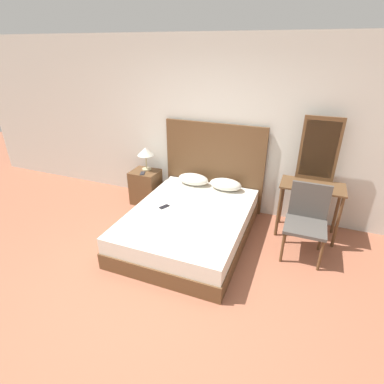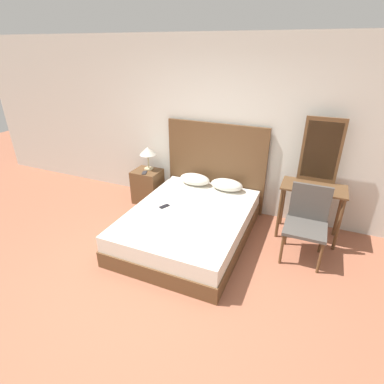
{
  "view_description": "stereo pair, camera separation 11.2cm",
  "coord_description": "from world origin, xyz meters",
  "px_view_note": "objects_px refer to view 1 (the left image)",
  "views": [
    {
      "loc": [
        1.28,
        -2.12,
        2.53
      ],
      "look_at": [
        -0.1,
        1.33,
        0.69
      ],
      "focal_mm": 28.0,
      "sensor_mm": 36.0,
      "label": 1
    },
    {
      "loc": [
        1.38,
        -2.08,
        2.53
      ],
      "look_at": [
        -0.1,
        1.33,
        0.69
      ],
      "focal_mm": 28.0,
      "sensor_mm": 36.0,
      "label": 2
    }
  ],
  "objects_px": {
    "nightstand": "(146,187)",
    "chair": "(307,217)",
    "bed": "(189,225)",
    "phone_on_nightstand": "(143,173)",
    "phone_on_bed": "(164,207)",
    "vanity_desk": "(311,196)",
    "table_lamp": "(146,152)"
  },
  "relations": [
    {
      "from": "chair",
      "to": "table_lamp",
      "type": "bearing_deg",
      "value": 168.06
    },
    {
      "from": "bed",
      "to": "vanity_desk",
      "type": "bearing_deg",
      "value": 25.25
    },
    {
      "from": "phone_on_bed",
      "to": "phone_on_nightstand",
      "type": "xyz_separation_m",
      "value": [
        -0.73,
        0.67,
        0.14
      ]
    },
    {
      "from": "phone_on_bed",
      "to": "vanity_desk",
      "type": "xyz_separation_m",
      "value": [
        1.92,
        0.75,
        0.18
      ]
    },
    {
      "from": "bed",
      "to": "phone_on_nightstand",
      "type": "bearing_deg",
      "value": 149.69
    },
    {
      "from": "bed",
      "to": "nightstand",
      "type": "height_order",
      "value": "nightstand"
    },
    {
      "from": "table_lamp",
      "to": "phone_on_nightstand",
      "type": "bearing_deg",
      "value": -83.24
    },
    {
      "from": "phone_on_nightstand",
      "to": "vanity_desk",
      "type": "relative_size",
      "value": 0.19
    },
    {
      "from": "table_lamp",
      "to": "vanity_desk",
      "type": "distance_m",
      "value": 2.69
    },
    {
      "from": "table_lamp",
      "to": "vanity_desk",
      "type": "bearing_deg",
      "value": -2.26
    },
    {
      "from": "bed",
      "to": "table_lamp",
      "type": "bearing_deg",
      "value": 143.71
    },
    {
      "from": "phone_on_bed",
      "to": "table_lamp",
      "type": "height_order",
      "value": "table_lamp"
    },
    {
      "from": "bed",
      "to": "chair",
      "type": "xyz_separation_m",
      "value": [
        1.53,
        0.27,
        0.32
      ]
    },
    {
      "from": "nightstand",
      "to": "phone_on_nightstand",
      "type": "distance_m",
      "value": 0.32
    },
    {
      "from": "table_lamp",
      "to": "chair",
      "type": "relative_size",
      "value": 0.41
    },
    {
      "from": "phone_on_nightstand",
      "to": "nightstand",
      "type": "bearing_deg",
      "value": 99.73
    },
    {
      "from": "nightstand",
      "to": "vanity_desk",
      "type": "relative_size",
      "value": 0.69
    },
    {
      "from": "phone_on_bed",
      "to": "chair",
      "type": "distance_m",
      "value": 1.93
    },
    {
      "from": "chair",
      "to": "phone_on_nightstand",
      "type": "bearing_deg",
      "value": 171.8
    },
    {
      "from": "table_lamp",
      "to": "chair",
      "type": "distance_m",
      "value": 2.74
    },
    {
      "from": "phone_on_nightstand",
      "to": "vanity_desk",
      "type": "xyz_separation_m",
      "value": [
        2.65,
        0.08,
        0.04
      ]
    },
    {
      "from": "bed",
      "to": "nightstand",
      "type": "relative_size",
      "value": 3.55
    },
    {
      "from": "phone_on_bed",
      "to": "table_lamp",
      "type": "bearing_deg",
      "value": 131.51
    },
    {
      "from": "phone_on_nightstand",
      "to": "phone_on_bed",
      "type": "bearing_deg",
      "value": -42.46
    },
    {
      "from": "nightstand",
      "to": "phone_on_nightstand",
      "type": "bearing_deg",
      "value": -80.27
    },
    {
      "from": "phone_on_bed",
      "to": "vanity_desk",
      "type": "bearing_deg",
      "value": 21.33
    },
    {
      "from": "nightstand",
      "to": "chair",
      "type": "xyz_separation_m",
      "value": [
        2.66,
        -0.48,
        0.25
      ]
    },
    {
      "from": "bed",
      "to": "nightstand",
      "type": "bearing_deg",
      "value": 146.37
    },
    {
      "from": "vanity_desk",
      "to": "phone_on_bed",
      "type": "bearing_deg",
      "value": -158.67
    },
    {
      "from": "table_lamp",
      "to": "bed",
      "type": "bearing_deg",
      "value": -36.29
    },
    {
      "from": "phone_on_bed",
      "to": "nightstand",
      "type": "relative_size",
      "value": 0.28
    },
    {
      "from": "phone_on_nightstand",
      "to": "chair",
      "type": "relative_size",
      "value": 0.17
    }
  ]
}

